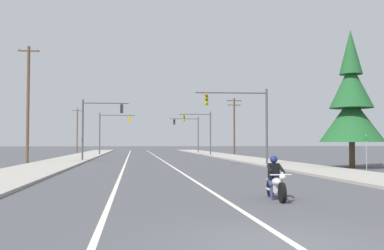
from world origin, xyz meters
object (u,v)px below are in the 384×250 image
Objects in this scene: street_sign at (366,148)px; conifer_tree_right_verge_near at (351,104)px; traffic_signal_mid_right at (202,127)px; traffic_signal_far_right at (190,129)px; motorcycle_with_rider at (275,182)px; utility_pole_left_far at (77,129)px; utility_pole_left_near at (28,103)px; traffic_signal_mid_left at (110,127)px; utility_pole_right_far at (234,124)px; traffic_signal_near_right at (246,114)px; traffic_signal_near_left at (96,121)px.

conifer_tree_right_verge_near is at bearing 75.65° from street_sign.
traffic_signal_far_right is at bearing 90.21° from traffic_signal_mid_right.
street_sign reaches higher than motorcycle_with_rider.
traffic_signal_far_right is 22.37m from utility_pole_left_far.
traffic_signal_far_right is 43.68m from conifer_tree_right_verge_near.
motorcycle_with_rider is at bearing -61.79° from utility_pole_left_near.
utility_pole_right_far reaches higher than traffic_signal_mid_left.
traffic_signal_mid_left is 2.58× the size of street_sign.
utility_pole_left_far reaches higher than motorcycle_with_rider.
utility_pole_left_near reaches higher than utility_pole_left_far.
motorcycle_with_rider is at bearing -101.70° from traffic_signal_near_right.
utility_pole_left_near reaches higher than traffic_signal_mid_right.
traffic_signal_near_right is (4.16, 20.07, 3.57)m from motorcycle_with_rider.
traffic_signal_near_left is 1.00× the size of traffic_signal_far_right.
traffic_signal_near_right and traffic_signal_mid_left have the same top height.
utility_pole_right_far reaches higher than traffic_signal_near_right.
traffic_signal_far_right is at bearing 33.37° from traffic_signal_mid_left.
utility_pole_right_far is at bearing -57.35° from traffic_signal_far_right.
traffic_signal_mid_right is 0.60× the size of conifer_tree_right_verge_near.
conifer_tree_right_verge_near is at bearing 55.79° from motorcycle_with_rider.
traffic_signal_near_right is at bearing 155.27° from conifer_tree_right_verge_near.
traffic_signal_near_left is 0.60× the size of utility_pole_left_near.
utility_pole_left_far is at bearing 111.12° from traffic_signal_near_right.
traffic_signal_near_right and traffic_signal_far_right have the same top height.
traffic_signal_mid_left reaches higher than motorcycle_with_rider.
traffic_signal_near_left is 27.58m from utility_pole_right_far.
street_sign is at bearing -43.80° from traffic_signal_near_left.
traffic_signal_far_right is at bearing 65.43° from traffic_signal_near_left.
traffic_signal_mid_left is 42.84m from street_sign.
conifer_tree_right_verge_near reaches higher than traffic_signal_mid_left.
utility_pole_right_far is 0.83× the size of conifer_tree_right_verge_near.
street_sign is (0.04, -38.24, -3.15)m from utility_pole_right_far.
traffic_signal_near_right is 1.00× the size of traffic_signal_near_left.
traffic_signal_far_right is 0.76× the size of utility_pole_left_far.
traffic_signal_far_right is (4.74, 59.91, 3.51)m from motorcycle_with_rider.
utility_pole_left_near is at bearing 159.93° from conifer_tree_right_verge_near.
motorcycle_with_rider is at bearing -80.97° from traffic_signal_mid_left.
motorcycle_with_rider is 0.21× the size of conifer_tree_right_verge_near.
traffic_signal_mid_right is (0.63, 27.39, -0.08)m from traffic_signal_near_right.
traffic_signal_far_right reaches higher than street_sign.
street_sign is at bearing -104.35° from conifer_tree_right_verge_near.
traffic_signal_near_right reaches higher than motorcycle_with_rider.
traffic_signal_mid_right is at bearing -89.79° from traffic_signal_far_right.
motorcycle_with_rider is 0.35× the size of traffic_signal_near_right.
traffic_signal_mid_left is (-12.95, 3.96, 0.04)m from traffic_signal_mid_right.
traffic_signal_mid_right is 2.58× the size of street_sign.
utility_pole_left_near reaches higher than traffic_signal_near_left.
traffic_signal_mid_left is (-8.17, 51.41, 3.53)m from motorcycle_with_rider.
traffic_signal_far_right is (0.58, 39.84, -0.05)m from traffic_signal_near_right.
traffic_signal_near_left and traffic_signal_mid_right have the same top height.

